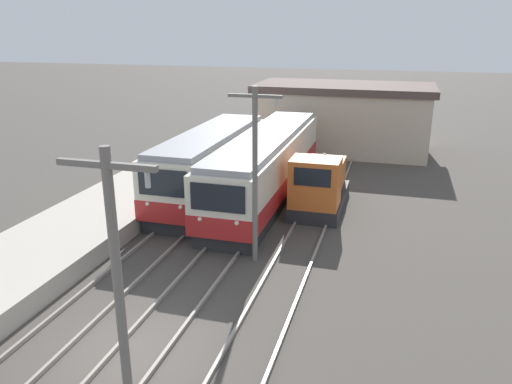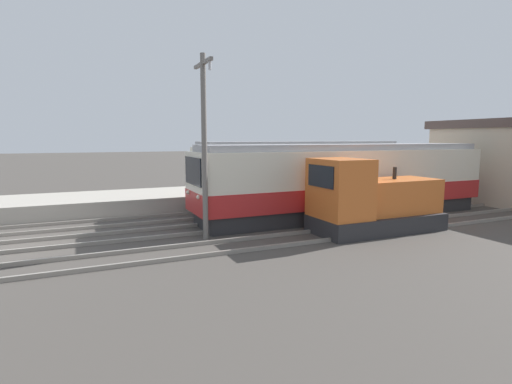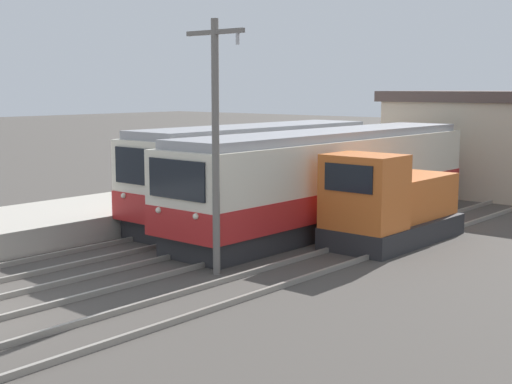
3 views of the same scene
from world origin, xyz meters
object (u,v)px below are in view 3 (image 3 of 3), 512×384
(shunting_locomotive, at_px, (390,206))
(catenary_mast_mid, at_px, (216,137))
(commuter_train_left, at_px, (256,177))
(commuter_train_center, at_px, (331,182))

(shunting_locomotive, xyz_separation_m, catenary_mast_mid, (-1.49, -6.52, 2.50))
(commuter_train_left, height_order, commuter_train_center, commuter_train_left)
(commuter_train_left, distance_m, shunting_locomotive, 5.82)
(commuter_train_left, xyz_separation_m, shunting_locomotive, (5.80, -0.09, -0.48))
(shunting_locomotive, bearing_deg, catenary_mast_mid, -102.89)
(commuter_train_center, bearing_deg, commuter_train_left, -162.71)
(catenary_mast_mid, bearing_deg, commuter_train_center, 101.40)
(commuter_train_left, distance_m, catenary_mast_mid, 8.14)
(shunting_locomotive, distance_m, catenary_mast_mid, 7.14)
(commuter_train_center, xyz_separation_m, shunting_locomotive, (3.00, -0.96, -0.43))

